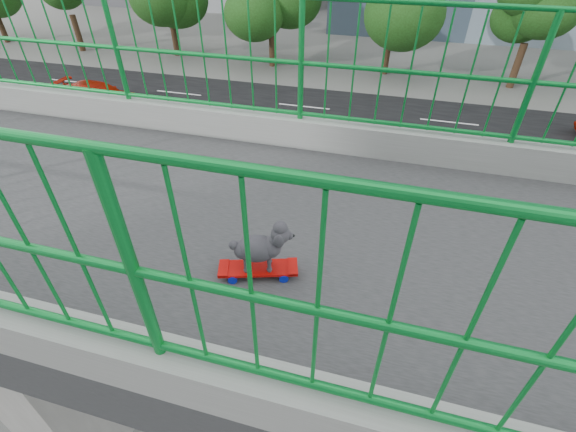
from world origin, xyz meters
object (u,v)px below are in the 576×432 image
(skateboard, at_px, (258,269))
(poodle, at_px, (260,246))
(car_3, at_px, (98,97))
(car_6, at_px, (101,163))
(car_1, at_px, (27,154))
(car_2, at_px, (527,181))
(car_7, at_px, (241,146))

(skateboard, xyz_separation_m, poodle, (-0.01, 0.02, 0.21))
(car_3, distance_m, car_6, 8.05)
(car_1, distance_m, car_3, 6.50)
(car_2, xyz_separation_m, car_3, (-3.20, -21.49, -0.03))
(skateboard, distance_m, car_6, 15.56)
(car_3, bearing_deg, car_7, -108.11)
(poodle, bearing_deg, car_7, -174.19)
(car_1, height_order, car_7, car_7)
(skateboard, xyz_separation_m, car_1, (-9.73, -14.18, -6.39))
(skateboard, bearing_deg, car_2, 137.04)
(car_2, height_order, car_3, car_2)
(skateboard, bearing_deg, car_7, -174.28)
(skateboard, xyz_separation_m, car_2, (-12.93, 6.20, -6.29))
(skateboard, distance_m, car_3, 23.11)
(skateboard, distance_m, car_2, 15.66)
(car_2, relative_size, car_3, 1.09)
(car_6, distance_m, car_7, 5.86)
(car_7, bearing_deg, car_6, 123.12)
(car_1, bearing_deg, car_7, 110.26)
(skateboard, xyz_separation_m, car_3, (-16.13, -15.29, -6.32))
(skateboard, bearing_deg, poodle, 90.00)
(car_2, relative_size, car_7, 1.20)
(car_1, bearing_deg, car_6, 90.00)
(car_1, height_order, car_2, car_2)
(skateboard, xyz_separation_m, car_6, (-9.73, -10.41, -6.25))
(car_1, relative_size, car_6, 0.70)
(car_1, xyz_separation_m, car_6, (0.00, 3.76, 0.14))
(car_1, relative_size, car_3, 0.80)
(poodle, height_order, car_3, poodle)
(skateboard, bearing_deg, car_1, -141.82)
(car_1, height_order, car_3, car_3)
(poodle, distance_m, car_3, 23.18)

